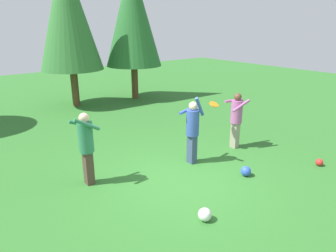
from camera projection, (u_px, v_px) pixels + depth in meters
ground_plane at (182, 179)px, 7.42m from camera, size 40.00×40.00×0.00m
person_thrower at (193, 127)px, 7.97m from camera, size 0.60×0.57×1.89m
person_catcher at (236, 116)px, 8.99m from camera, size 0.69×0.63×1.70m
person_bystander at (86, 143)px, 6.87m from camera, size 0.63×0.54×1.75m
frisbee at (214, 104)px, 8.59m from camera, size 0.30×0.29×0.13m
ball_blue at (246, 171)px, 7.52m from camera, size 0.25×0.25×0.25m
ball_red at (319, 162)px, 8.07m from camera, size 0.19×0.19×0.19m
ball_white at (205, 214)px, 5.80m from camera, size 0.26×0.26×0.26m
tree_center at (67, 13)px, 12.76m from camera, size 2.72×2.72×6.50m
tree_right at (132, 15)px, 14.19m from camera, size 2.69×2.69×6.43m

